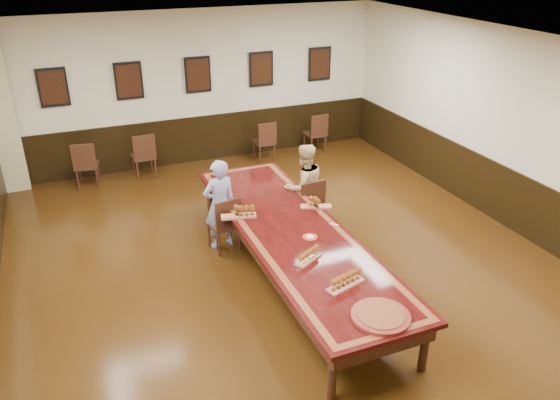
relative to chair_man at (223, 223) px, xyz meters
name	(u,v)px	position (x,y,z in m)	size (l,w,h in m)	color
floor	(293,276)	(0.69, -1.13, -0.47)	(8.00, 10.00, 0.02)	black
ceiling	(296,51)	(0.69, -1.13, 2.75)	(8.00, 10.00, 0.02)	white
wall_back	(198,88)	(0.69, 3.88, 1.14)	(8.00, 0.02, 3.20)	beige
wall_right	(525,137)	(4.70, -1.13, 1.14)	(0.02, 10.00, 3.20)	beige
chair_man	(223,223)	(0.00, 0.00, 0.00)	(0.43, 0.47, 0.92)	#321E16
chair_woman	(307,204)	(1.47, 0.09, 0.01)	(0.44, 0.48, 0.94)	#321E16
spare_chair_a	(86,164)	(-1.76, 3.34, 0.01)	(0.44, 0.48, 0.94)	#321E16
spare_chair_b	(143,155)	(-0.65, 3.41, 0.01)	(0.44, 0.48, 0.94)	#321E16
spare_chair_c	(264,141)	(1.96, 3.34, -0.01)	(0.42, 0.46, 0.89)	#321E16
spare_chair_d	(315,132)	(3.22, 3.39, 0.00)	(0.43, 0.47, 0.91)	#321E16
person_man	(220,204)	(-0.02, 0.10, 0.27)	(0.53, 0.35, 1.46)	#465BB0
person_woman	(304,187)	(1.46, 0.19, 0.28)	(0.73, 0.57, 1.47)	#D7BD86
pink_phone	(334,225)	(1.29, -1.20, 0.30)	(0.07, 0.13, 0.01)	#E04A79
curtain	(3,118)	(-3.06, 3.69, 0.99)	(0.45, 0.18, 2.90)	tan
wainscoting	(293,246)	(0.69, -1.13, 0.04)	(8.00, 10.00, 1.00)	black
conference_table	(294,239)	(0.69, -1.13, 0.15)	(1.40, 5.00, 0.76)	black
posters	(198,75)	(0.69, 3.81, 1.44)	(6.14, 0.04, 0.74)	black
flight_a	(241,211)	(0.15, -0.46, 0.38)	(0.54, 0.27, 0.19)	#A25D44
flight_b	(316,203)	(1.29, -0.60, 0.37)	(0.49, 0.30, 0.18)	#A25D44
flight_c	(309,256)	(0.55, -1.93, 0.37)	(0.44, 0.32, 0.16)	#A25D44
flight_d	(346,280)	(0.71, -2.61, 0.38)	(0.53, 0.29, 0.19)	#A25D44
red_plate_grp	(310,237)	(0.81, -1.41, 0.30)	(0.21, 0.21, 0.03)	#BD2F0C
carved_platter	(381,316)	(0.77, -3.28, 0.32)	(0.68, 0.68, 0.05)	#5E1712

